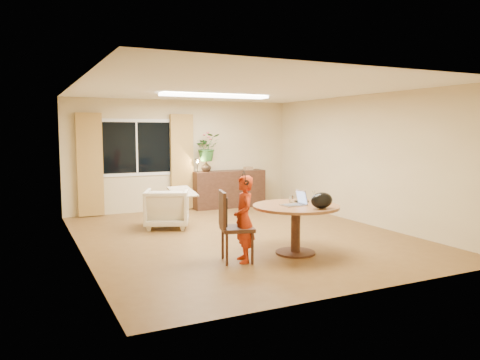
{
  "coord_description": "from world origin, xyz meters",
  "views": [
    {
      "loc": [
        -3.59,
        -7.4,
        1.88
      ],
      "look_at": [
        -0.13,
        -0.2,
        1.04
      ],
      "focal_mm": 35.0,
      "sensor_mm": 36.0,
      "label": 1
    }
  ],
  "objects_px": {
    "dining_table": "(296,216)",
    "dining_chair": "(237,226)",
    "sideboard": "(229,189)",
    "armchair": "(167,208)",
    "child": "(244,219)"
  },
  "relations": [
    {
      "from": "dining_table",
      "to": "armchair",
      "type": "distance_m",
      "value": 3.0
    },
    {
      "from": "child",
      "to": "dining_chair",
      "type": "bearing_deg",
      "value": -104.38
    },
    {
      "from": "sideboard",
      "to": "dining_chair",
      "type": "bearing_deg",
      "value": -112.87
    },
    {
      "from": "dining_chair",
      "to": "sideboard",
      "type": "distance_m",
      "value": 4.84
    },
    {
      "from": "dining_chair",
      "to": "dining_table",
      "type": "bearing_deg",
      "value": 14.98
    },
    {
      "from": "dining_table",
      "to": "armchair",
      "type": "relative_size",
      "value": 1.58
    },
    {
      "from": "dining_table",
      "to": "child",
      "type": "relative_size",
      "value": 1.06
    },
    {
      "from": "dining_table",
      "to": "dining_chair",
      "type": "xyz_separation_m",
      "value": [
        -1.0,
        -0.01,
        -0.08
      ]
    },
    {
      "from": "dining_table",
      "to": "sideboard",
      "type": "distance_m",
      "value": 4.53
    },
    {
      "from": "dining_chair",
      "to": "armchair",
      "type": "distance_m",
      "value": 2.77
    },
    {
      "from": "dining_chair",
      "to": "child",
      "type": "relative_size",
      "value": 0.83
    },
    {
      "from": "dining_chair",
      "to": "sideboard",
      "type": "relative_size",
      "value": 0.57
    },
    {
      "from": "child",
      "to": "armchair",
      "type": "relative_size",
      "value": 1.49
    },
    {
      "from": "armchair",
      "to": "sideboard",
      "type": "height_order",
      "value": "sideboard"
    },
    {
      "from": "dining_table",
      "to": "dining_chair",
      "type": "distance_m",
      "value": 1.0
    }
  ]
}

